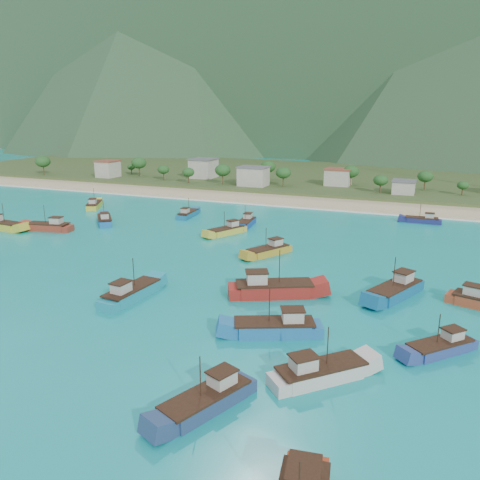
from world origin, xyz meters
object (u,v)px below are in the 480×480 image
at_px(boat_12, 131,294).
at_px(boat_24, 441,348).
at_px(boat_1, 94,205).
at_px(boat_17, 105,221).
at_px(boat_11, 269,251).
at_px(boat_16, 396,291).
at_px(boat_21, 319,374).
at_px(boat_25, 276,329).
at_px(boat_27, 49,227).
at_px(boat_5, 188,215).
at_px(boat_19, 2,226).
at_px(boat_9, 272,290).
at_px(boat_8, 227,231).
at_px(boat_22, 208,401).
at_px(boat_10, 422,221).
at_px(boat_26, 246,223).

bearing_deg(boat_12, boat_24, 4.68).
height_order(boat_1, boat_17, boat_17).
distance_m(boat_11, boat_16, 28.57).
height_order(boat_21, boat_25, boat_25).
bearing_deg(boat_17, boat_16, -58.74).
distance_m(boat_16, boat_27, 81.42).
height_order(boat_1, boat_25, boat_25).
distance_m(boat_5, boat_19, 45.82).
bearing_deg(boat_5, boat_9, -54.02).
height_order(boat_12, boat_17, boat_12).
xyz_separation_m(boat_8, boat_19, (-52.39, -16.32, 0.17)).
height_order(boat_9, boat_24, boat_9).
relative_size(boat_1, boat_22, 0.98).
relative_size(boat_10, boat_17, 0.91).
bearing_deg(boat_21, boat_16, 124.06).
bearing_deg(boat_12, boat_1, 137.85).
height_order(boat_11, boat_16, boat_16).
bearing_deg(boat_5, boat_22, -65.06).
bearing_deg(boat_1, boat_8, -44.45).
bearing_deg(boat_27, boat_11, -99.89).
xyz_separation_m(boat_9, boat_19, (-74.37, 16.18, -0.16)).
bearing_deg(boat_10, boat_25, 167.39).
xyz_separation_m(boat_10, boat_26, (-40.70, -20.57, 0.09)).
bearing_deg(boat_25, boat_5, 13.28).
xyz_separation_m(boat_9, boat_10, (19.76, 62.45, -0.44)).
xyz_separation_m(boat_1, boat_27, (8.58, -27.00, 0.08)).
xyz_separation_m(boat_1, boat_21, (83.57, -67.09, 0.04)).
distance_m(boat_9, boat_26, 46.82).
height_order(boat_8, boat_12, boat_12).
xyz_separation_m(boat_1, boat_9, (71.51, -46.51, 0.29)).
bearing_deg(boat_5, boat_10, 10.78).
bearing_deg(boat_10, boat_11, 145.76).
bearing_deg(boat_12, boat_10, 66.17).
distance_m(boat_9, boat_21, 23.85).
bearing_deg(boat_1, boat_21, -67.41).
bearing_deg(boat_24, boat_8, 1.01).
distance_m(boat_10, boat_12, 81.69).
distance_m(boat_26, boat_27, 47.58).
xyz_separation_m(boat_8, boat_25, (26.56, -44.75, 0.14)).
bearing_deg(boat_19, boat_8, 110.40).
height_order(boat_9, boat_21, boat_9).
bearing_deg(boat_25, boat_22, 151.97).
xyz_separation_m(boat_24, boat_27, (-86.79, 28.86, 0.22)).
bearing_deg(boat_9, boat_22, -19.69).
distance_m(boat_11, boat_25, 34.95).
xyz_separation_m(boat_1, boat_26, (50.58, -4.63, -0.06)).
height_order(boat_9, boat_17, boat_9).
xyz_separation_m(boat_8, boat_16, (39.50, -25.60, 0.18)).
distance_m(boat_1, boat_17, 22.44).
distance_m(boat_8, boat_9, 39.24).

